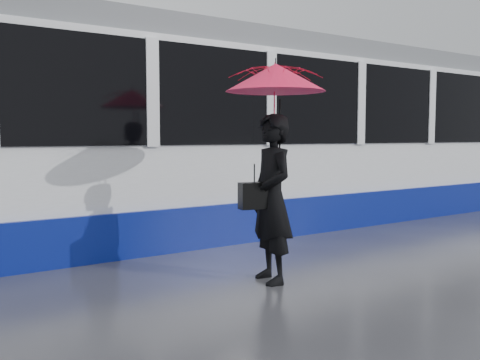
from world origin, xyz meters
TOP-DOWN VIEW (x-y plane):
  - ground at (0.00, 0.00)m, footprint 90.00×90.00m
  - rails at (0.00, 2.50)m, footprint 34.00×1.51m
  - tram at (-2.16, 2.50)m, footprint 26.00×2.56m
  - woman at (-0.16, -0.68)m, footprint 0.58×0.76m
  - umbrella at (-0.11, -0.68)m, footprint 1.30×1.30m
  - handbag at (-0.38, -0.66)m, footprint 0.36×0.21m

SIDE VIEW (x-z plane):
  - ground at x=0.00m, z-range 0.00..0.00m
  - rails at x=0.00m, z-range 0.00..0.02m
  - woman at x=-0.16m, z-range 0.00..1.87m
  - handbag at x=-0.38m, z-range 0.74..1.21m
  - tram at x=-2.16m, z-range -0.04..3.31m
  - umbrella at x=-0.11m, z-range 1.42..2.68m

